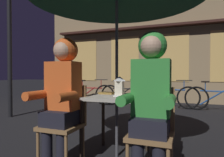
% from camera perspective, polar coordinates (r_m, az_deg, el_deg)
% --- Properties ---
extents(ground_plane, '(60.00, 60.00, 0.00)m').
position_cam_1_polar(ground_plane, '(2.58, 1.36, -21.51)').
color(ground_plane, black).
extents(cafe_table, '(0.72, 0.72, 0.74)m').
position_cam_1_polar(cafe_table, '(2.40, 1.37, -7.32)').
color(cafe_table, '#B2AD9E').
rests_on(cafe_table, ground_plane).
extents(lantern, '(0.11, 0.11, 0.23)m').
position_cam_1_polar(lantern, '(2.29, 2.18, -2.13)').
color(lantern, white).
rests_on(lantern, cafe_table).
extents(chair_left, '(0.40, 0.40, 0.87)m').
position_cam_1_polar(chair_left, '(2.32, -13.30, -11.42)').
color(chair_left, olive).
rests_on(chair_left, ground_plane).
extents(chair_right, '(0.40, 0.40, 0.87)m').
position_cam_1_polar(chair_right, '(1.96, 11.37, -13.69)').
color(chair_right, olive).
rests_on(chair_right, ground_plane).
extents(person_left_hooded, '(0.45, 0.56, 1.40)m').
position_cam_1_polar(person_left_hooded, '(2.22, -14.16, -2.65)').
color(person_left_hooded, black).
rests_on(person_left_hooded, ground_plane).
extents(person_right_hooded, '(0.45, 0.56, 1.40)m').
position_cam_1_polar(person_right_hooded, '(1.85, 11.13, -3.38)').
color(person_right_hooded, black).
rests_on(person_right_hooded, ground_plane).
extents(shopfront_building, '(10.00, 0.93, 6.20)m').
position_cam_1_polar(shopfront_building, '(7.94, 17.15, 16.40)').
color(shopfront_building, '#937A56').
rests_on(shopfront_building, ground_plane).
extents(street_lamp, '(0.32, 0.32, 3.88)m').
position_cam_1_polar(street_lamp, '(5.49, -27.45, 19.30)').
color(street_lamp, black).
rests_on(street_lamp, ground_plane).
extents(bicycle_nearest, '(1.68, 0.18, 0.84)m').
position_cam_1_polar(bicycle_nearest, '(6.70, -6.31, -4.40)').
color(bicycle_nearest, black).
rests_on(bicycle_nearest, ground_plane).
extents(bicycle_second, '(1.68, 0.14, 0.84)m').
position_cam_1_polar(bicycle_second, '(6.31, 3.70, -4.74)').
color(bicycle_second, black).
rests_on(bicycle_second, ground_plane).
extents(bicycle_third, '(1.68, 0.19, 0.84)m').
position_cam_1_polar(bicycle_third, '(6.08, 16.28, -5.00)').
color(bicycle_third, black).
rests_on(bicycle_third, ground_plane).
extents(bicycle_fourth, '(1.65, 0.42, 0.84)m').
position_cam_1_polar(bicycle_fourth, '(6.01, 27.87, -5.16)').
color(bicycle_fourth, black).
rests_on(bicycle_fourth, ground_plane).
extents(book, '(0.21, 0.16, 0.02)m').
position_cam_1_polar(book, '(2.57, -1.39, -4.22)').
color(book, olive).
rests_on(book, cafe_table).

